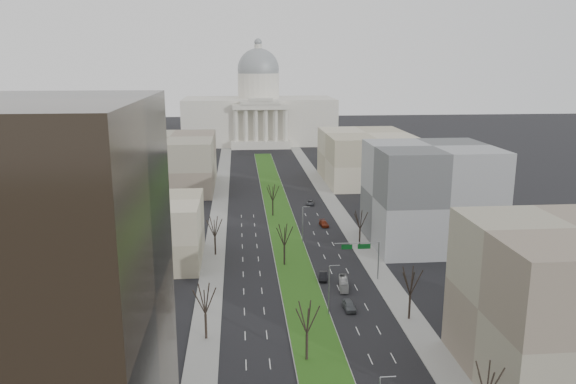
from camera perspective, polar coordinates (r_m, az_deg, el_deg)
ground at (r=161.17m, az=-0.84°, el=-2.44°), size 600.00×600.00×0.00m
median at (r=160.17m, az=-0.81°, el=-2.50°), size 8.00×222.03×0.20m
sidewalk_left at (r=136.96m, az=-7.40°, el=-5.36°), size 5.00×330.00×0.15m
sidewalk_right at (r=139.86m, az=7.13°, el=-4.96°), size 5.00×330.00×0.15m
capitol at (r=305.81m, az=-2.97°, el=8.07°), size 80.00×46.00×55.00m
building_beige_left at (r=127.03m, az=-14.68°, el=-3.90°), size 26.00×22.00×14.00m
building_tan_right at (r=86.53m, az=26.77°, el=-10.26°), size 26.00×24.00×22.00m
building_grey_right at (r=138.32m, az=14.23°, el=-0.34°), size 28.00×26.00×24.00m
building_far_left at (r=199.21m, az=-11.83°, el=2.96°), size 30.00×40.00×18.00m
building_far_right at (r=208.00m, az=7.89°, el=3.54°), size 30.00×40.00×18.00m
tree_left_mid at (r=90.61m, az=-8.44°, el=-10.63°), size 5.40×5.40×9.72m
tree_left_far at (r=128.24m, az=-7.47°, el=-3.48°), size 5.28×5.28×9.50m
tree_right_near at (r=73.44m, az=19.62°, el=-17.60°), size 5.16×5.16×9.29m
tree_right_mid at (r=98.32m, az=12.38°, el=-8.75°), size 5.52×5.52×9.94m
tree_right_far at (r=135.12m, az=7.35°, el=-2.75°), size 5.04×5.04×9.07m
tree_median_a at (r=83.70m, az=1.95°, el=-12.57°), size 5.40×5.40×9.72m
tree_median_b at (r=120.79m, az=-0.37°, el=-4.34°), size 5.40×5.40×9.72m
tree_median_c at (r=159.30m, az=-1.57°, el=-0.03°), size 5.40×5.40×9.72m
streetlamp_median_b at (r=98.90m, az=4.22°, el=-9.80°), size 1.90×0.20×9.16m
streetlamp_median_c at (r=136.26m, az=1.52°, el=-3.26°), size 1.90×0.20×9.16m
mast_arm_signs at (r=114.02m, az=7.87°, el=-6.02°), size 9.12×0.24×8.09m
car_grey_near at (r=102.71m, az=6.22°, el=-11.38°), size 2.05×4.74×1.59m
car_black at (r=115.45m, az=3.60°, el=-8.51°), size 2.31×4.68×1.48m
car_red at (r=151.43m, az=3.66°, el=-3.22°), size 2.37×4.96×1.39m
car_grey_far at (r=173.42m, az=2.29°, el=-1.10°), size 2.86×4.98×1.31m
box_van at (r=111.55m, az=5.67°, el=-9.23°), size 2.46×6.97×1.90m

